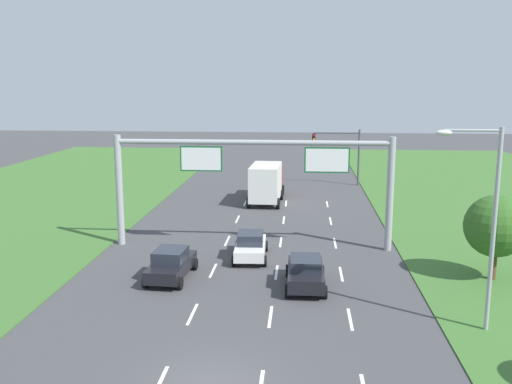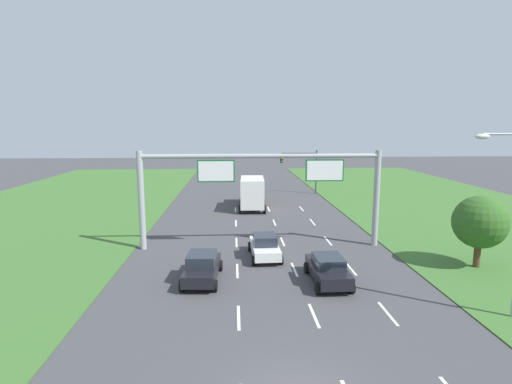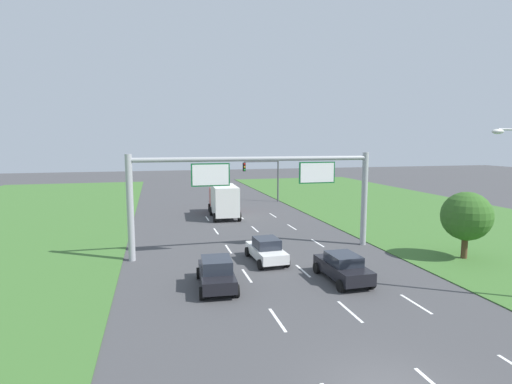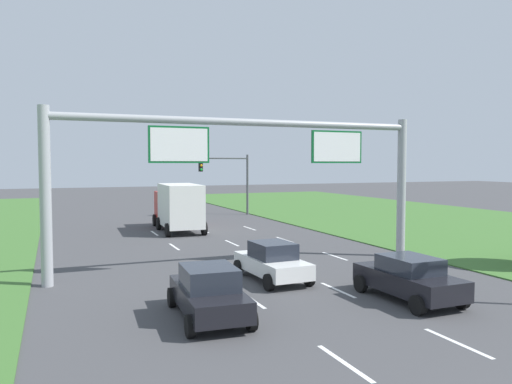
{
  "view_description": "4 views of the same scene",
  "coord_description": "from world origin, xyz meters",
  "px_view_note": "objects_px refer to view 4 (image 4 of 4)",
  "views": [
    {
      "loc": [
        3.02,
        -17.69,
        10.21
      ],
      "look_at": [
        0.29,
        16.11,
        3.65
      ],
      "focal_mm": 40.0,
      "sensor_mm": 36.0,
      "label": 1
    },
    {
      "loc": [
        -1.92,
        -11.14,
        8.7
      ],
      "look_at": [
        -0.23,
        18.78,
        3.71
      ],
      "focal_mm": 28.0,
      "sensor_mm": 36.0,
      "label": 2
    },
    {
      "loc": [
        -6.78,
        -9.95,
        7.79
      ],
      "look_at": [
        1.08,
        20.94,
        3.75
      ],
      "focal_mm": 28.0,
      "sensor_mm": 36.0,
      "label": 3
    },
    {
      "loc": [
        -8.13,
        -4.02,
        4.77
      ],
      "look_at": [
        2.25,
        21.38,
        3.2
      ],
      "focal_mm": 35.0,
      "sensor_mm": 36.0,
      "label": 4
    }
  ],
  "objects_px": {
    "car_mid_lane": "(409,278)",
    "sign_gantry": "(252,161)",
    "car_far_ahead": "(272,261)",
    "traffic_light_mast": "(228,173)",
    "box_truck": "(178,206)",
    "car_lead_silver": "(209,292)"
  },
  "relations": [
    {
      "from": "car_mid_lane",
      "to": "sign_gantry",
      "type": "distance_m",
      "value": 8.59
    },
    {
      "from": "car_far_ahead",
      "to": "traffic_light_mast",
      "type": "xyz_separation_m",
      "value": [
        6.65,
        24.88,
        3.09
      ]
    },
    {
      "from": "box_truck",
      "to": "car_lead_silver",
      "type": "bearing_deg",
      "value": -98.42
    },
    {
      "from": "box_truck",
      "to": "sign_gantry",
      "type": "distance_m",
      "value": 14.21
    },
    {
      "from": "car_mid_lane",
      "to": "traffic_light_mast",
      "type": "bearing_deg",
      "value": 82.47
    },
    {
      "from": "traffic_light_mast",
      "to": "car_lead_silver",
      "type": "bearing_deg",
      "value": -110.1
    },
    {
      "from": "box_truck",
      "to": "traffic_light_mast",
      "type": "height_order",
      "value": "traffic_light_mast"
    },
    {
      "from": "car_lead_silver",
      "to": "sign_gantry",
      "type": "relative_size",
      "value": 0.25
    },
    {
      "from": "box_truck",
      "to": "traffic_light_mast",
      "type": "xyz_separation_m",
      "value": [
        6.72,
        8.66,
        2.09
      ]
    },
    {
      "from": "car_far_ahead",
      "to": "sign_gantry",
      "type": "height_order",
      "value": "sign_gantry"
    },
    {
      "from": "car_lead_silver",
      "to": "traffic_light_mast",
      "type": "xyz_separation_m",
      "value": [
        10.51,
        28.71,
        3.06
      ]
    },
    {
      "from": "box_truck",
      "to": "traffic_light_mast",
      "type": "bearing_deg",
      "value": 54.5
    },
    {
      "from": "car_far_ahead",
      "to": "traffic_light_mast",
      "type": "distance_m",
      "value": 25.94
    },
    {
      "from": "car_far_ahead",
      "to": "box_truck",
      "type": "distance_m",
      "value": 16.25
    },
    {
      "from": "car_lead_silver",
      "to": "box_truck",
      "type": "relative_size",
      "value": 0.59
    },
    {
      "from": "car_far_ahead",
      "to": "traffic_light_mast",
      "type": "height_order",
      "value": "traffic_light_mast"
    },
    {
      "from": "car_lead_silver",
      "to": "traffic_light_mast",
      "type": "height_order",
      "value": "traffic_light_mast"
    },
    {
      "from": "sign_gantry",
      "to": "traffic_light_mast",
      "type": "relative_size",
      "value": 3.08
    },
    {
      "from": "car_mid_lane",
      "to": "box_truck",
      "type": "distance_m",
      "value": 21.01
    },
    {
      "from": "car_lead_silver",
      "to": "car_far_ahead",
      "type": "relative_size",
      "value": 1.04
    },
    {
      "from": "car_far_ahead",
      "to": "sign_gantry",
      "type": "relative_size",
      "value": 0.24
    },
    {
      "from": "car_lead_silver",
      "to": "sign_gantry",
      "type": "bearing_deg",
      "value": 61.18
    }
  ]
}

